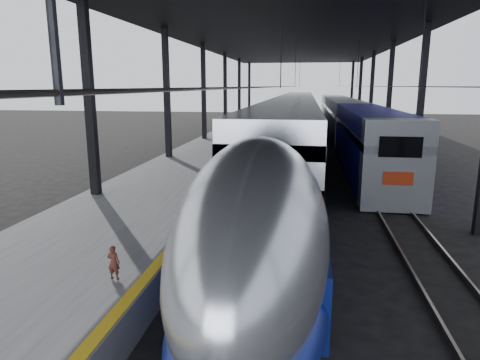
# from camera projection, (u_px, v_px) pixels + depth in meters

# --- Properties ---
(ground) EXTENTS (160.00, 160.00, 0.00)m
(ground) POSITION_uv_depth(u_px,v_px,m) (200.00, 273.00, 12.87)
(ground) COLOR black
(ground) RESTS_ON ground
(platform) EXTENTS (6.00, 80.00, 1.00)m
(platform) POSITION_uv_depth(u_px,v_px,m) (219.00, 153.00, 32.59)
(platform) COLOR #4C4C4F
(platform) RESTS_ON ground
(yellow_strip) EXTENTS (0.30, 80.00, 0.01)m
(yellow_strip) POSITION_uv_depth(u_px,v_px,m) (255.00, 147.00, 32.06)
(yellow_strip) COLOR gold
(yellow_strip) RESTS_ON platform
(rails) EXTENTS (6.52, 80.00, 0.16)m
(rails) POSITION_uv_depth(u_px,v_px,m) (325.00, 161.00, 31.49)
(rails) COLOR slate
(rails) RESTS_ON ground
(canopy) EXTENTS (18.00, 75.00, 9.47)m
(canopy) POSITION_uv_depth(u_px,v_px,m) (293.00, 33.00, 29.93)
(canopy) COLOR black
(canopy) RESTS_ON ground
(tgv_train) EXTENTS (3.23, 65.20, 4.63)m
(tgv_train) POSITION_uv_depth(u_px,v_px,m) (294.00, 127.00, 35.75)
(tgv_train) COLOR silver
(tgv_train) RESTS_ON ground
(second_train) EXTENTS (3.00, 56.05, 4.12)m
(second_train) POSITION_uv_depth(u_px,v_px,m) (345.00, 119.00, 44.66)
(second_train) COLOR #16168F
(second_train) RESTS_ON ground
(child) EXTENTS (0.31, 0.21, 0.84)m
(child) POSITION_uv_depth(u_px,v_px,m) (114.00, 262.00, 10.17)
(child) COLOR #4C2219
(child) RESTS_ON platform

